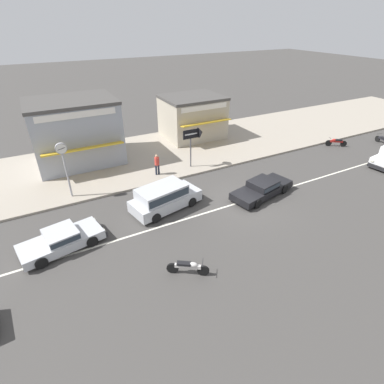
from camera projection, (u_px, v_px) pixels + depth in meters
ground_plane at (247, 200)px, 19.51m from camera, size 160.00×160.00×0.00m
lane_centre_stripe at (247, 200)px, 19.51m from camera, size 50.40×0.14×0.01m
kerb_strip at (181, 149)px, 26.88m from camera, size 68.00×10.00×0.15m
minivan_silver_0 at (164, 197)px, 18.28m from camera, size 4.76×2.72×1.56m
sedan_black_3 at (262, 188)px, 19.83m from camera, size 4.92×2.61×1.06m
sedan_silver_4 at (62, 239)px, 15.25m from camera, size 4.39×2.45×1.06m
motorcycle_0 at (188, 267)px, 13.71m from camera, size 1.70×1.22×0.80m
motorcycle_1 at (336, 142)px, 27.45m from camera, size 1.60×1.18×0.80m
motorcycle_2 at (383, 140)px, 27.91m from camera, size 0.80×1.92×0.80m
street_clock at (63, 157)px, 18.28m from camera, size 0.68×0.22×3.70m
arrow_signboard at (198, 134)px, 22.51m from camera, size 1.64×0.75×3.05m
pedestrian_mid_kerb at (157, 163)px, 21.93m from camera, size 0.34×0.34×1.59m
shopfront_corner_warung at (192, 117)px, 28.64m from camera, size 5.46×5.35×3.86m
shopfront_mid_block at (76, 131)px, 23.33m from camera, size 6.44×5.87×4.93m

